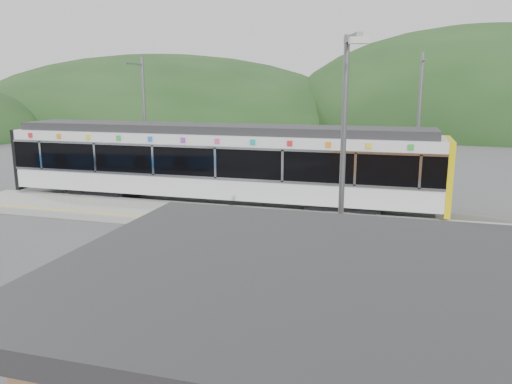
# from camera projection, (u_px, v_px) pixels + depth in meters

# --- Properties ---
(ground) EXTENTS (120.00, 120.00, 0.00)m
(ground) POSITION_uv_depth(u_px,v_px,m) (210.00, 246.00, 17.52)
(ground) COLOR #4C4C4F
(ground) RESTS_ON ground
(hills) EXTENTS (146.00, 149.00, 26.00)m
(hills) POSITION_uv_depth(u_px,v_px,m) (394.00, 220.00, 20.83)
(hills) COLOR #1E3D19
(hills) RESTS_ON ground
(platform) EXTENTS (26.00, 3.20, 0.30)m
(platform) POSITION_uv_depth(u_px,v_px,m) (239.00, 218.00, 20.59)
(platform) COLOR #9E9E99
(platform) RESTS_ON ground
(yellow_line) EXTENTS (26.00, 0.10, 0.01)m
(yellow_line) POSITION_uv_depth(u_px,v_px,m) (229.00, 223.00, 19.34)
(yellow_line) COLOR yellow
(yellow_line) RESTS_ON platform
(train) EXTENTS (20.44, 3.01, 3.74)m
(train) POSITION_uv_depth(u_px,v_px,m) (217.00, 161.00, 23.25)
(train) COLOR black
(train) RESTS_ON ground
(catenary_mast_west) EXTENTS (0.18, 1.80, 7.00)m
(catenary_mast_west) POSITION_uv_depth(u_px,v_px,m) (144.00, 121.00, 26.70)
(catenary_mast_west) COLOR slate
(catenary_mast_west) RESTS_ON ground
(catenary_mast_east) EXTENTS (0.18, 1.80, 7.00)m
(catenary_mast_east) POSITION_uv_depth(u_px,v_px,m) (418.00, 127.00, 22.93)
(catenary_mast_east) COLOR slate
(catenary_mast_east) RESTS_ON ground
(station_shelter) EXTENTS (9.20, 6.20, 3.00)m
(station_shelter) POSITION_uv_depth(u_px,v_px,m) (373.00, 368.00, 7.12)
(station_shelter) COLOR brown
(station_shelter) RESTS_ON ground
(lamp_post) EXTENTS (0.46, 1.18, 6.51)m
(lamp_post) POSITION_uv_depth(u_px,v_px,m) (342.00, 165.00, 10.46)
(lamp_post) COLOR slate
(lamp_post) RESTS_ON ground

